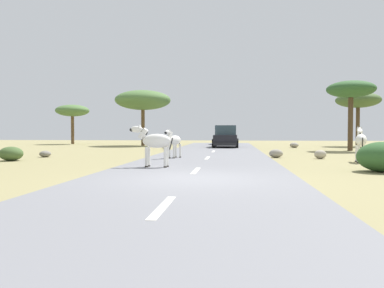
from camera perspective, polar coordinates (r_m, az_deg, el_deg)
The scene contains 19 objects.
ground_plane at distance 10.51m, azimuth 0.25°, elevation -5.34°, with size 90.00×90.00×0.00m, color #8E8456.
road at distance 10.52m, azimuth -0.45°, elevation -5.19°, with size 6.00×64.00×0.05m, color slate.
lane_markings at distance 9.54m, azimuth -1.12°, elevation -5.76°, with size 0.16×56.00×0.01m.
zebra_0 at distance 18.44m, azimuth -2.67°, elevation 0.50°, with size 0.75×1.40×1.39m.
zebra_1 at distance 17.95m, azimuth 23.57°, elevation 0.48°, with size 0.64×1.64×1.56m.
zebra_2 at distance 13.84m, azimuth -5.56°, elevation 0.38°, with size 1.62×0.52×1.53m.
car_0 at distance 38.20m, azimuth 4.78°, elevation 1.17°, with size 2.09×4.37×1.74m.
car_1 at distance 31.24m, azimuth 4.99°, elevation 1.01°, with size 2.07×4.36×1.74m.
tree_0 at distance 37.00m, azimuth 23.23°, elevation 5.88°, with size 3.79×3.79×4.70m.
tree_1 at distance 35.96m, azimuth -7.24°, elevation 6.38°, with size 5.09×5.09×5.06m.
tree_2 at distance 41.70m, azimuth -17.17°, elevation 4.66°, with size 3.40×3.40×4.03m.
tree_6 at distance 28.55m, azimuth 22.32°, elevation 7.31°, with size 3.21×3.21×4.73m.
bush_1 at distance 14.04m, azimuth 26.26°, elevation -1.70°, with size 1.64×1.47×0.98m, color #2D5628.
bush_2 at distance 19.11m, azimuth -25.07°, elevation -1.30°, with size 1.06×0.95×0.64m, color #425B2D.
rock_0 at distance 32.05m, azimuth 14.79°, elevation -0.16°, with size 0.69×0.71×0.42m, color gray.
rock_1 at distance 21.18m, azimuth -20.78°, elevation -1.37°, with size 0.58×0.56×0.33m, color gray.
rock_2 at distance 27.75m, azimuth -3.82°, elevation -0.48°, with size 0.58×0.45×0.36m, color #A89E8C.
rock_3 at distance 19.59m, azimuth 18.33°, elevation -1.46°, with size 0.57×0.48×0.42m, color #A89E8C.
rock_4 at distance 19.78m, azimuth 12.25°, elevation -1.37°, with size 0.68×0.50×0.42m, color gray.
Camera 1 is at (1.02, -10.38, 1.32)m, focal length 36.28 mm.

